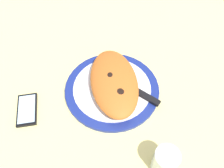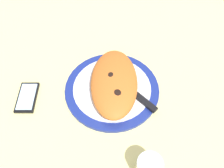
{
  "view_description": "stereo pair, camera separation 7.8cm",
  "coord_description": "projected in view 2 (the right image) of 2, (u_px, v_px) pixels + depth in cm",
  "views": [
    {
      "loc": [
        41.83,
        -20.29,
        66.75
      ],
      "look_at": [
        0.0,
        0.0,
        3.51
      ],
      "focal_mm": 37.9,
      "sensor_mm": 36.0,
      "label": 1
    },
    {
      "loc": [
        44.64,
        -12.97,
        66.75
      ],
      "look_at": [
        0.0,
        0.0,
        3.51
      ],
      "focal_mm": 37.9,
      "sensor_mm": 36.0,
      "label": 2
    }
  ],
  "objects": [
    {
      "name": "plate",
      "position": [
        112.0,
        89.0,
        0.81
      ],
      "size": [
        32.09,
        32.09,
        1.51
      ],
      "color": "navy",
      "rests_on": "ground_plane"
    },
    {
      "name": "smartphone",
      "position": [
        27.0,
        97.0,
        0.79
      ],
      "size": [
        12.95,
        9.18,
        1.16
      ],
      "color": "black",
      "rests_on": "ground_plane"
    },
    {
      "name": "fork",
      "position": [
        93.0,
        94.0,
        0.78
      ],
      "size": [
        17.33,
        4.72,
        0.4
      ],
      "color": "silver",
      "rests_on": "plate"
    },
    {
      "name": "knife",
      "position": [
        138.0,
        97.0,
        0.77
      ],
      "size": [
        19.72,
        11.58,
        1.2
      ],
      "color": "silver",
      "rests_on": "plate"
    },
    {
      "name": "calzone",
      "position": [
        114.0,
        82.0,
        0.78
      ],
      "size": [
        31.68,
        23.08,
        5.75
      ],
      "color": "#C16023",
      "rests_on": "plate"
    },
    {
      "name": "ground_plane",
      "position": [
        112.0,
        92.0,
        0.83
      ],
      "size": [
        150.0,
        150.0,
        3.0
      ],
      "primitive_type": "cube",
      "color": "#E5D684"
    }
  ]
}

